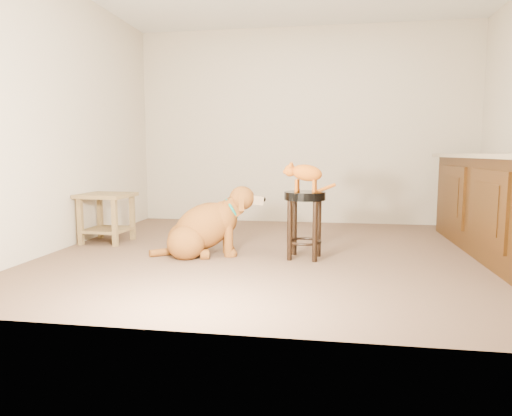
% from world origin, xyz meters
% --- Properties ---
extents(floor, '(4.50, 4.00, 0.01)m').
position_xyz_m(floor, '(0.00, 0.00, 0.00)').
color(floor, brown).
rests_on(floor, ground).
extents(room_shell, '(4.54, 4.04, 2.62)m').
position_xyz_m(room_shell, '(0.00, 0.00, 1.68)').
color(room_shell, beige).
rests_on(room_shell, ground).
extents(cabinet_run, '(0.70, 2.56, 0.94)m').
position_xyz_m(cabinet_run, '(1.94, 0.30, 0.44)').
color(cabinet_run, '#3F240B').
rests_on(cabinet_run, ground).
extents(padded_stool, '(0.37, 0.37, 0.60)m').
position_xyz_m(padded_stool, '(0.14, -0.18, 0.43)').
color(padded_stool, black).
rests_on(padded_stool, ground).
extents(wood_stool, '(0.43, 0.43, 0.71)m').
position_xyz_m(wood_stool, '(1.85, 0.53, 0.37)').
color(wood_stool, brown).
rests_on(wood_stool, ground).
extents(side_table, '(0.52, 0.52, 0.52)m').
position_xyz_m(side_table, '(-1.97, 0.24, 0.34)').
color(side_table, brown).
rests_on(side_table, ground).
extents(golden_retriever, '(1.04, 0.64, 0.69)m').
position_xyz_m(golden_retriever, '(-0.78, -0.21, 0.26)').
color(golden_retriever, brown).
rests_on(golden_retriever, ground).
extents(tabby_kitten, '(0.48, 0.17, 0.29)m').
position_xyz_m(tabby_kitten, '(0.13, -0.18, 0.76)').
color(tabby_kitten, '#A64E10').
rests_on(tabby_kitten, padded_stool).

